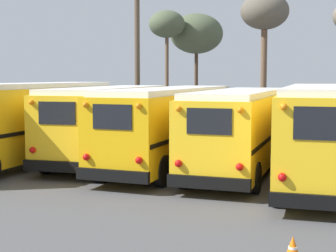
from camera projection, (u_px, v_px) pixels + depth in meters
ground_plane at (168, 167)px, 20.18m from camera, size 160.00×160.00×0.00m
school_bus_0 at (30, 120)px, 21.08m from camera, size 2.90×10.98×3.28m
school_bus_1 at (111, 120)px, 21.82m from camera, size 2.83×9.84×3.11m
school_bus_2 at (172, 123)px, 20.54m from camera, size 3.01×10.86×3.11m
school_bus_3 at (241, 127)px, 19.22m from camera, size 2.74×9.96×3.05m
school_bus_4 at (320, 130)px, 17.49m from camera, size 2.56×10.89×3.24m
utility_pole at (137, 55)px, 30.42m from camera, size 1.80×0.31×9.35m
bare_tree_0 at (196, 34)px, 38.71m from camera, size 4.00×4.00×8.26m
bare_tree_1 at (265, 15)px, 30.27m from camera, size 2.85×2.85×8.44m
bare_tree_2 at (167, 26)px, 36.65m from camera, size 2.59×2.59×8.25m
fence_line at (212, 124)px, 27.91m from camera, size 19.47×0.06×1.42m
traffic_cone at (293, 249)px, 9.83m from camera, size 0.36×0.36×0.52m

